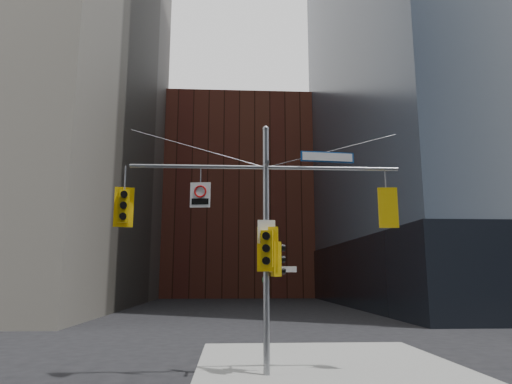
{
  "coord_description": "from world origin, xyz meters",
  "views": [
    {
      "loc": [
        -1.02,
        -11.16,
        2.83
      ],
      "look_at": [
        -0.29,
        2.0,
        5.26
      ],
      "focal_mm": 32.0,
      "sensor_mm": 36.0,
      "label": 1
    }
  ],
  "objects": [
    {
      "name": "sidewalk_corner",
      "position": [
        2.0,
        4.0,
        0.07
      ],
      "size": [
        8.0,
        8.0,
        0.15
      ],
      "primitive_type": "cube",
      "color": "gray",
      "rests_on": "ground"
    },
    {
      "name": "brick_midrise",
      "position": [
        0.0,
        58.0,
        14.0
      ],
      "size": [
        26.0,
        20.0,
        28.0
      ],
      "primitive_type": "cube",
      "color": "brown",
      "rests_on": "ground"
    },
    {
      "name": "signal_assembly",
      "position": [
        0.0,
        1.99,
        4.42
      ],
      "size": [
        8.0,
        0.8,
        7.3
      ],
      "color": "gray",
      "rests_on": "ground"
    },
    {
      "name": "traffic_light_west_arm",
      "position": [
        -4.12,
        2.01,
        4.8
      ],
      "size": [
        0.55,
        0.5,
        1.17
      ],
      "rotation": [
        0.0,
        0.0,
        0.2
      ],
      "color": "#E4B60C",
      "rests_on": "ground"
    },
    {
      "name": "traffic_light_east_arm",
      "position": [
        3.6,
        1.99,
        4.8
      ],
      "size": [
        0.57,
        0.48,
        1.2
      ],
      "rotation": [
        0.0,
        0.0,
        3.04
      ],
      "color": "#E4B60C",
      "rests_on": "ground"
    },
    {
      "name": "traffic_light_pole_side",
      "position": [
        0.32,
        2.01,
        3.3
      ],
      "size": [
        0.42,
        0.36,
        0.98
      ],
      "rotation": [
        0.0,
        0.0,
        1.8
      ],
      "color": "#E4B60C",
      "rests_on": "ground"
    },
    {
      "name": "traffic_light_pole_front",
      "position": [
        0.0,
        1.73,
        3.58
      ],
      "size": [
        0.6,
        0.54,
        1.27
      ],
      "rotation": [
        0.0,
        0.0,
        -0.19
      ],
      "color": "#E4B60C",
      "rests_on": "ground"
    },
    {
      "name": "street_sign_blade",
      "position": [
        1.86,
        2.0,
        6.35
      ],
      "size": [
        1.64,
        0.2,
        0.32
      ],
      "rotation": [
        0.0,
        0.0,
        0.09
      ],
      "color": "navy",
      "rests_on": "ground"
    },
    {
      "name": "regulatory_sign_arm",
      "position": [
        -1.93,
        1.97,
        5.17
      ],
      "size": [
        0.59,
        0.12,
        0.74
      ],
      "rotation": [
        0.0,
        0.0,
        -0.12
      ],
      "color": "silver",
      "rests_on": "ground"
    },
    {
      "name": "regulatory_sign_pole",
      "position": [
        0.0,
        1.88,
        4.06
      ],
      "size": [
        0.52,
        0.1,
        0.68
      ],
      "rotation": [
        0.0,
        0.0,
        0.14
      ],
      "color": "silver",
      "rests_on": "ground"
    },
    {
      "name": "street_blade_ew",
      "position": [
        0.45,
        2.0,
        3.01
      ],
      "size": [
        0.84,
        0.05,
        0.17
      ],
      "rotation": [
        0.0,
        0.0,
        0.01
      ],
      "color": "silver",
      "rests_on": "ground"
    },
    {
      "name": "street_blade_ns",
      "position": [
        0.0,
        2.45,
        2.71
      ],
      "size": [
        0.12,
        0.7,
        0.14
      ],
      "rotation": [
        0.0,
        0.0,
        0.13
      ],
      "color": "#145926",
      "rests_on": "ground"
    }
  ]
}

